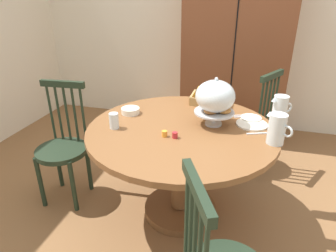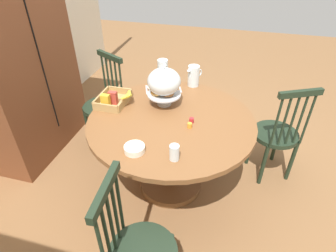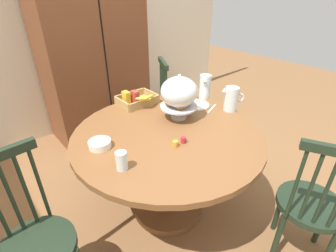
{
  "view_description": "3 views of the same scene",
  "coord_description": "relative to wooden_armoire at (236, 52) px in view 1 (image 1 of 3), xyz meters",
  "views": [
    {
      "loc": [
        0.3,
        -1.86,
        1.62
      ],
      "look_at": [
        -0.22,
        -0.04,
        0.74
      ],
      "focal_mm": 31.84,
      "sensor_mm": 36.0,
      "label": 1
    },
    {
      "loc": [
        -1.88,
        -0.49,
        1.96
      ],
      "look_at": [
        -0.22,
        -0.04,
        0.74
      ],
      "focal_mm": 29.85,
      "sensor_mm": 36.0,
      "label": 2
    },
    {
      "loc": [
        -1.08,
        -1.17,
        1.64
      ],
      "look_at": [
        -0.12,
        -0.04,
        0.79
      ],
      "focal_mm": 26.87,
      "sensor_mm": 36.0,
      "label": 3
    }
  ],
  "objects": [
    {
      "name": "ground_plane",
      "position": [
        -0.1,
        -1.5,
        -0.98
      ],
      "size": [
        10.0,
        10.0,
        0.0
      ],
      "primitive_type": "plane",
      "color": "brown"
    },
    {
      "name": "wall_back",
      "position": [
        -0.1,
        0.33,
        0.32
      ],
      "size": [
        4.8,
        0.06,
        2.6
      ],
      "primitive_type": "cube",
      "color": "silver",
      "rests_on": "ground_plane"
    },
    {
      "name": "wooden_armoire",
      "position": [
        0.0,
        0.0,
        0.0
      ],
      "size": [
        1.18,
        0.6,
        1.96
      ],
      "color": "brown",
      "rests_on": "ground_plane"
    },
    {
      "name": "dining_table",
      "position": [
        -0.23,
        -1.54,
        -0.43
      ],
      "size": [
        1.32,
        1.32,
        0.74
      ],
      "color": "brown",
      "rests_on": "ground_plane"
    },
    {
      "name": "windsor_chair_near_window",
      "position": [
        -1.18,
        -1.6,
        -0.53
      ],
      "size": [
        0.4,
        0.4,
        0.97
      ],
      "color": "#1E2D1E",
      "rests_on": "ground_plane"
    },
    {
      "name": "windsor_chair_facing_door",
      "position": [
        0.25,
        -0.71,
        -0.53
      ],
      "size": [
        0.45,
        0.45,
        0.97
      ],
      "color": "#1E2D1E",
      "rests_on": "ground_plane"
    },
    {
      "name": "pastry_stand_with_dome",
      "position": [
        -0.02,
        -1.43,
        -0.05
      ],
      "size": [
        0.28,
        0.28,
        0.34
      ],
      "color": "silver",
      "rests_on": "dining_table"
    },
    {
      "name": "orange_juice_pitcher",
      "position": [
        0.38,
        -1.6,
        -0.16
      ],
      "size": [
        0.17,
        0.13,
        0.19
      ],
      "color": "silver",
      "rests_on": "dining_table"
    },
    {
      "name": "milk_pitcher",
      "position": [
        0.41,
        -1.29,
        -0.15
      ],
      "size": [
        0.16,
        0.13,
        0.21
      ],
      "color": "silver",
      "rests_on": "dining_table"
    },
    {
      "name": "cereal_basket",
      "position": [
        -0.13,
        -1.02,
        -0.2
      ],
      "size": [
        0.32,
        0.3,
        0.12
      ],
      "color": "tan",
      "rests_on": "dining_table"
    },
    {
      "name": "china_plate_large",
      "position": [
        0.24,
        -1.36,
        -0.24
      ],
      "size": [
        0.22,
        0.22,
        0.01
      ],
      "primitive_type": "cylinder",
      "color": "white",
      "rests_on": "dining_table"
    },
    {
      "name": "china_plate_small",
      "position": [
        0.23,
        -1.27,
        -0.23
      ],
      "size": [
        0.15,
        0.15,
        0.01
      ],
      "primitive_type": "cylinder",
      "color": "white",
      "rests_on": "china_plate_large"
    },
    {
      "name": "cereal_bowl",
      "position": [
        -0.67,
        -1.4,
        -0.22
      ],
      "size": [
        0.14,
        0.14,
        0.04
      ],
      "primitive_type": "cylinder",
      "color": "white",
      "rests_on": "dining_table"
    },
    {
      "name": "drinking_glass",
      "position": [
        -0.67,
        -1.68,
        -0.19
      ],
      "size": [
        0.06,
        0.06,
        0.11
      ],
      "primitive_type": "cylinder",
      "color": "silver",
      "rests_on": "dining_table"
    },
    {
      "name": "jam_jar_strawberry",
      "position": [
        -0.23,
        -1.7,
        -0.22
      ],
      "size": [
        0.04,
        0.04,
        0.04
      ],
      "primitive_type": "cylinder",
      "color": "#B7282D",
      "rests_on": "dining_table"
    },
    {
      "name": "jam_jar_apricot",
      "position": [
        -0.3,
        -1.7,
        -0.22
      ],
      "size": [
        0.04,
        0.04,
        0.04
      ],
      "primitive_type": "cylinder",
      "color": "orange",
      "rests_on": "dining_table"
    },
    {
      "name": "table_knife",
      "position": [
        0.19,
        -1.23,
        -0.24
      ],
      "size": [
        0.16,
        0.07,
        0.01
      ],
      "primitive_type": "cube",
      "rotation": [
        0.0,
        0.0,
        6.65
      ],
      "color": "silver",
      "rests_on": "dining_table"
    },
    {
      "name": "dinner_fork",
      "position": [
        0.18,
        -1.2,
        -0.24
      ],
      "size": [
        0.16,
        0.07,
        0.01
      ],
      "primitive_type": "cube",
      "rotation": [
        0.0,
        0.0,
        6.65
      ],
      "color": "silver",
      "rests_on": "dining_table"
    },
    {
      "name": "soup_spoon",
      "position": [
        0.29,
        -1.49,
        -0.24
      ],
      "size": [
        0.16,
        0.07,
        0.01
      ],
      "primitive_type": "cube",
      "rotation": [
        0.0,
        0.0,
        6.65
      ],
      "color": "silver",
      "rests_on": "dining_table"
    }
  ]
}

